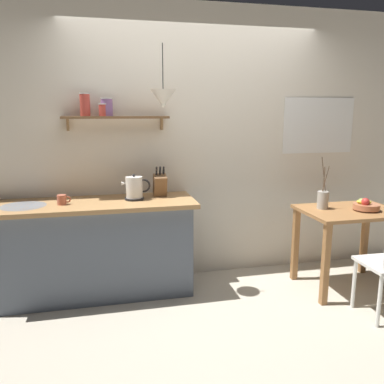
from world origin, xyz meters
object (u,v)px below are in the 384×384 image
(dining_table, at_px, (349,224))
(knife_block, at_px, (160,185))
(electric_kettle, at_px, (135,188))
(coffee_mug_by_sink, at_px, (62,200))
(fruit_bowl, at_px, (366,205))
(pendant_lamp, at_px, (163,98))
(twig_vase, at_px, (323,199))

(dining_table, xyz_separation_m, knife_block, (-1.73, 0.46, 0.37))
(electric_kettle, xyz_separation_m, coffee_mug_by_sink, (-0.63, -0.06, -0.06))
(dining_table, xyz_separation_m, fruit_bowl, (0.12, -0.06, 0.19))
(knife_block, height_order, coffee_mug_by_sink, knife_block)
(fruit_bowl, bearing_deg, dining_table, 151.25)
(knife_block, relative_size, coffee_mug_by_sink, 2.49)
(dining_table, distance_m, coffee_mug_by_sink, 2.65)
(pendant_lamp, bearing_deg, electric_kettle, 154.65)
(coffee_mug_by_sink, relative_size, pendant_lamp, 0.22)
(twig_vase, xyz_separation_m, electric_kettle, (-1.74, 0.29, 0.13))
(twig_vase, bearing_deg, knife_block, 166.03)
(twig_vase, bearing_deg, electric_kettle, 170.55)
(electric_kettle, height_order, pendant_lamp, pendant_lamp)
(pendant_lamp, bearing_deg, knife_block, 93.12)
(fruit_bowl, height_order, pendant_lamp, pendant_lamp)
(dining_table, height_order, twig_vase, twig_vase)
(dining_table, xyz_separation_m, coffee_mug_by_sink, (-2.61, 0.32, 0.30))
(fruit_bowl, distance_m, twig_vase, 0.39)
(dining_table, distance_m, twig_vase, 0.35)
(twig_vase, relative_size, coffee_mug_by_sink, 4.24)
(dining_table, relative_size, pendant_lamp, 1.69)
(electric_kettle, bearing_deg, pendant_lamp, -25.35)
(coffee_mug_by_sink, bearing_deg, fruit_bowl, -7.95)
(pendant_lamp, bearing_deg, coffee_mug_by_sink, 176.32)
(fruit_bowl, height_order, knife_block, knife_block)
(twig_vase, height_order, pendant_lamp, pendant_lamp)
(coffee_mug_by_sink, height_order, pendant_lamp, pendant_lamp)
(twig_vase, distance_m, knife_block, 1.55)
(coffee_mug_by_sink, bearing_deg, pendant_lamp, -3.68)
(dining_table, height_order, knife_block, knife_block)
(dining_table, height_order, electric_kettle, electric_kettle)
(dining_table, bearing_deg, knife_block, 165.01)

